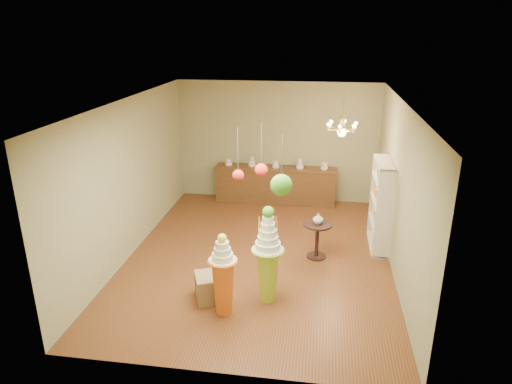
# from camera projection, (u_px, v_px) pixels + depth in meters

# --- Properties ---
(floor) EXTENTS (6.50, 6.50, 0.00)m
(floor) POSITION_uv_depth(u_px,v_px,m) (259.00, 256.00, 8.93)
(floor) COLOR brown
(floor) RESTS_ON ground
(ceiling) EXTENTS (6.50, 6.50, 0.00)m
(ceiling) POSITION_uv_depth(u_px,v_px,m) (259.00, 102.00, 7.90)
(ceiling) COLOR white
(ceiling) RESTS_ON ground
(wall_back) EXTENTS (5.00, 0.04, 3.00)m
(wall_back) POSITION_uv_depth(u_px,v_px,m) (277.00, 142.00, 11.44)
(wall_back) COLOR gray
(wall_back) RESTS_ON ground
(wall_front) EXTENTS (5.00, 0.04, 3.00)m
(wall_front) POSITION_uv_depth(u_px,v_px,m) (221.00, 272.00, 5.39)
(wall_front) COLOR gray
(wall_front) RESTS_ON ground
(wall_left) EXTENTS (0.04, 6.50, 3.00)m
(wall_left) POSITION_uv_depth(u_px,v_px,m) (131.00, 178.00, 8.76)
(wall_left) COLOR gray
(wall_left) RESTS_ON ground
(wall_right) EXTENTS (0.04, 6.50, 3.00)m
(wall_right) POSITION_uv_depth(u_px,v_px,m) (399.00, 190.00, 8.07)
(wall_right) COLOR gray
(wall_right) RESTS_ON ground
(pedestal_green) EXTENTS (0.55, 0.55, 1.65)m
(pedestal_green) POSITION_uv_depth(u_px,v_px,m) (268.00, 263.00, 7.28)
(pedestal_green) COLOR #9FC72B
(pedestal_green) RESTS_ON floor
(pedestal_orange) EXTENTS (0.42, 0.42, 1.36)m
(pedestal_orange) POSITION_uv_depth(u_px,v_px,m) (223.00, 280.00, 6.98)
(pedestal_orange) COLOR orange
(pedestal_orange) RESTS_ON floor
(burlap_riser) EXTENTS (0.63, 0.63, 0.44)m
(burlap_riser) POSITION_uv_depth(u_px,v_px,m) (211.00, 287.00, 7.47)
(burlap_riser) COLOR olive
(burlap_riser) RESTS_ON floor
(sideboard) EXTENTS (3.04, 0.54, 1.16)m
(sideboard) POSITION_uv_depth(u_px,v_px,m) (275.00, 184.00, 11.53)
(sideboard) COLOR #513319
(sideboard) RESTS_ON floor
(shelving_unit) EXTENTS (0.33, 1.20, 1.80)m
(shelving_unit) POSITION_uv_depth(u_px,v_px,m) (381.00, 205.00, 9.04)
(shelving_unit) COLOR beige
(shelving_unit) RESTS_ON floor
(round_table) EXTENTS (0.60, 0.60, 0.71)m
(round_table) POSITION_uv_depth(u_px,v_px,m) (317.00, 236.00, 8.74)
(round_table) COLOR black
(round_table) RESTS_ON floor
(vase) EXTENTS (0.23, 0.23, 0.21)m
(vase) POSITION_uv_depth(u_px,v_px,m) (318.00, 218.00, 8.61)
(vase) COLOR beige
(vase) RESTS_ON round_table
(pom_red_left) EXTENTS (0.20, 0.20, 0.86)m
(pom_red_left) POSITION_uv_depth(u_px,v_px,m) (261.00, 170.00, 6.73)
(pom_red_left) COLOR #423630
(pom_red_left) RESTS_ON ceiling
(pom_green_mid) EXTENTS (0.29, 0.29, 0.90)m
(pom_green_mid) POSITION_uv_depth(u_px,v_px,m) (281.00, 185.00, 6.07)
(pom_green_mid) COLOR #423630
(pom_green_mid) RESTS_ON ceiling
(pom_red_right) EXTENTS (0.16, 0.16, 0.83)m
(pom_red_right) POSITION_uv_depth(u_px,v_px,m) (238.00, 175.00, 6.43)
(pom_red_right) COLOR #423630
(pom_red_right) RESTS_ON ceiling
(chandelier) EXTENTS (0.84, 0.84, 0.85)m
(chandelier) POSITION_uv_depth(u_px,v_px,m) (342.00, 130.00, 9.06)
(chandelier) COLOR gold
(chandelier) RESTS_ON ceiling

